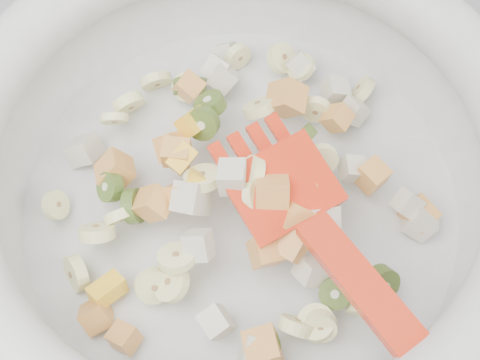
% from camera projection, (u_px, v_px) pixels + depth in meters
% --- Properties ---
extents(mixing_bowl, '(0.46, 0.43, 0.12)m').
position_uv_depth(mixing_bowl, '(240.00, 170.00, 0.47)').
color(mixing_bowl, '#BAB9B8').
rests_on(mixing_bowl, counter).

